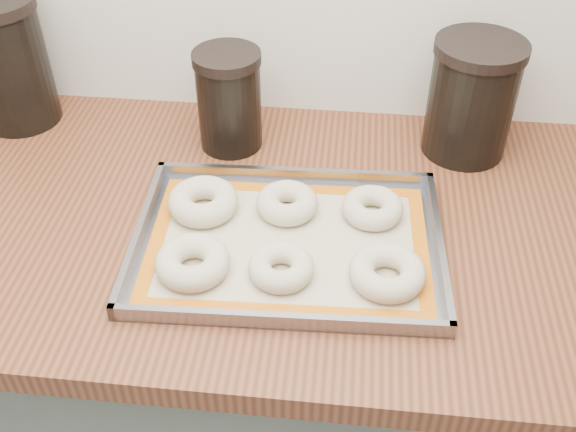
# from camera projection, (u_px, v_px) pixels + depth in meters

# --- Properties ---
(cabinet) EXTENTS (3.00, 0.65, 0.86)m
(cabinet) POSITION_uv_depth(u_px,v_px,m) (254.00, 387.00, 1.38)
(cabinet) COLOR #5A6659
(cabinet) RESTS_ON floor
(countertop) EXTENTS (3.06, 0.68, 0.04)m
(countertop) POSITION_uv_depth(u_px,v_px,m) (245.00, 222.00, 1.09)
(countertop) COLOR brown
(countertop) RESTS_ON cabinet
(baking_tray) EXTENTS (0.47, 0.35, 0.03)m
(baking_tray) POSITION_uv_depth(u_px,v_px,m) (288.00, 243.00, 1.01)
(baking_tray) COLOR gray
(baking_tray) RESTS_ON countertop
(baking_mat) EXTENTS (0.43, 0.31, 0.00)m
(baking_mat) POSITION_uv_depth(u_px,v_px,m) (288.00, 244.00, 1.02)
(baking_mat) COLOR #C6B793
(baking_mat) RESTS_ON baking_tray
(bagel_front_left) EXTENTS (0.13, 0.13, 0.04)m
(bagel_front_left) POSITION_uv_depth(u_px,v_px,m) (193.00, 262.00, 0.96)
(bagel_front_left) COLOR beige
(bagel_front_left) RESTS_ON baking_mat
(bagel_front_mid) EXTENTS (0.10, 0.10, 0.03)m
(bagel_front_mid) POSITION_uv_depth(u_px,v_px,m) (281.00, 267.00, 0.95)
(bagel_front_mid) COLOR beige
(bagel_front_mid) RESTS_ON baking_mat
(bagel_front_right) EXTENTS (0.12, 0.12, 0.04)m
(bagel_front_right) POSITION_uv_depth(u_px,v_px,m) (387.00, 272.00, 0.94)
(bagel_front_right) COLOR beige
(bagel_front_right) RESTS_ON baking_mat
(bagel_back_left) EXTENTS (0.14, 0.14, 0.04)m
(bagel_back_left) POSITION_uv_depth(u_px,v_px,m) (203.00, 201.00, 1.06)
(bagel_back_left) COLOR beige
(bagel_back_left) RESTS_ON baking_mat
(bagel_back_mid) EXTENTS (0.12, 0.12, 0.04)m
(bagel_back_mid) POSITION_uv_depth(u_px,v_px,m) (287.00, 203.00, 1.06)
(bagel_back_mid) COLOR beige
(bagel_back_mid) RESTS_ON baking_mat
(bagel_back_right) EXTENTS (0.11, 0.11, 0.03)m
(bagel_back_right) POSITION_uv_depth(u_px,v_px,m) (372.00, 208.00, 1.05)
(bagel_back_right) COLOR beige
(bagel_back_right) RESTS_ON baking_mat
(canister_left) EXTENTS (0.15, 0.15, 0.24)m
(canister_left) POSITION_uv_depth(u_px,v_px,m) (8.00, 62.00, 1.21)
(canister_left) COLOR black
(canister_left) RESTS_ON countertop
(canister_mid) EXTENTS (0.12, 0.12, 0.18)m
(canister_mid) POSITION_uv_depth(u_px,v_px,m) (229.00, 100.00, 1.17)
(canister_mid) COLOR black
(canister_mid) RESTS_ON countertop
(canister_right) EXTENTS (0.15, 0.15, 0.21)m
(canister_right) POSITION_uv_depth(u_px,v_px,m) (472.00, 98.00, 1.15)
(canister_right) COLOR black
(canister_right) RESTS_ON countertop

